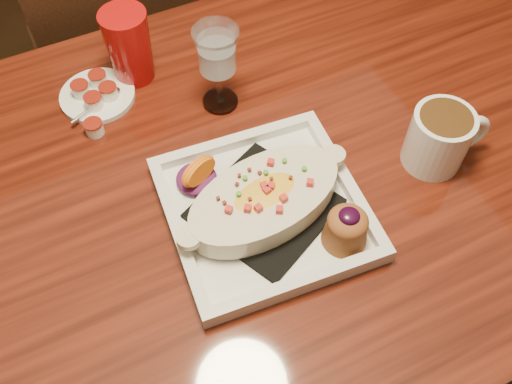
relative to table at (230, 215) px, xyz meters
name	(u,v)px	position (x,y,z in m)	size (l,w,h in m)	color
floor	(239,343)	(0.00, 0.00, -0.65)	(7.00, 7.00, 0.00)	black
table	(230,215)	(0.00, 0.00, 0.00)	(1.50, 0.90, 0.75)	maroon
chair_far	(129,56)	(0.00, 0.63, -0.15)	(0.42, 0.42, 0.93)	black
plate	(270,205)	(0.03, -0.09, 0.13)	(0.32, 0.32, 0.08)	white
coffee_mug	(441,137)	(0.33, -0.10, 0.15)	(0.14, 0.10, 0.10)	white
goblet	(217,55)	(0.06, 0.17, 0.21)	(0.08, 0.08, 0.16)	silver
saucer	(96,94)	(-0.13, 0.27, 0.11)	(0.13, 0.13, 0.09)	white
creamer_loose	(94,128)	(-0.16, 0.20, 0.11)	(0.03, 0.03, 0.03)	white
red_tumbler	(129,46)	(-0.05, 0.30, 0.17)	(0.08, 0.08, 0.14)	#B40D0C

